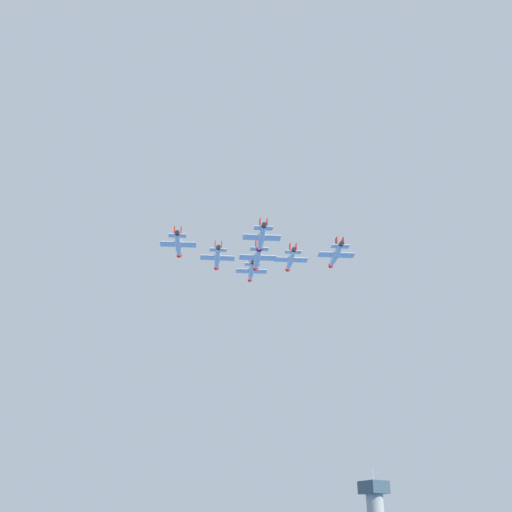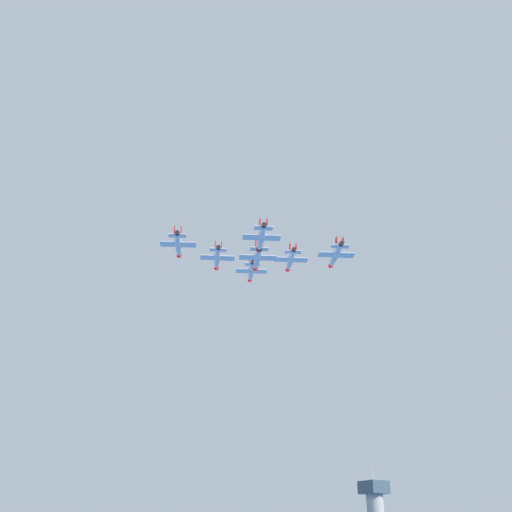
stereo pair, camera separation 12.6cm
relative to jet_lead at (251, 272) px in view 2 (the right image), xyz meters
The scene contains 7 objects.
jet_lead is the anchor object (origin of this frame).
jet_left_wingman 18.39m from the jet_lead, 159.12° to the right, with size 11.34×16.83×3.84m.
jet_right_wingman 18.37m from the jet_lead, 78.39° to the right, with size 11.14×16.49×3.78m.
jet_left_outer 36.84m from the jet_lead, 159.12° to the right, with size 11.01×16.22×3.72m.
jet_right_outer 37.09m from the jet_lead, 78.39° to the right, with size 11.23×16.66×3.80m.
jet_slot_rear 28.95m from the jet_lead, 118.75° to the right, with size 11.30×16.73×3.83m.
jet_trailing 42.60m from the jet_lead, 118.75° to the right, with size 10.86×16.10×3.68m.
Camera 2 is at (-95.46, -177.75, 13.79)m, focal length 43.70 mm.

